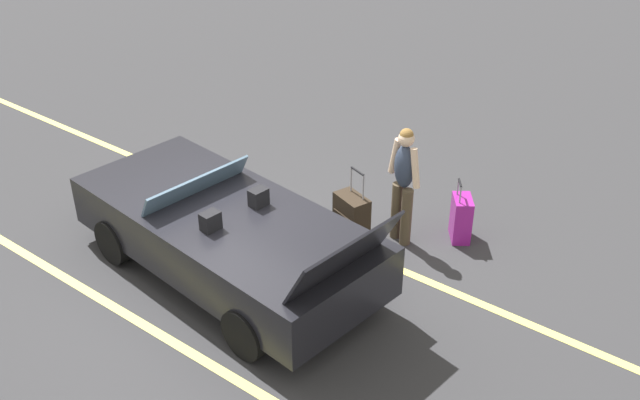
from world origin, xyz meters
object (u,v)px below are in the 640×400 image
Objects in this scene: convertible_car at (216,229)px; traveler_person at (404,180)px; suitcase_medium_bright at (461,218)px; suitcase_large_black at (351,221)px.

traveler_person reaches higher than convertible_car.
suitcase_medium_bright is at bearing 149.51° from traveler_person.
suitcase_medium_bright is (-1.08, -1.02, -0.06)m from suitcase_large_black.
traveler_person is (-1.49, -1.95, 0.34)m from convertible_car.
traveler_person reaches higher than suitcase_large_black.
traveler_person reaches higher than suitcase_medium_bright.
suitcase_large_black is at bearing -119.04° from convertible_car.
suitcase_medium_bright is at bearing 152.50° from suitcase_large_black.
suitcase_medium_bright is 0.53× the size of traveler_person.
suitcase_large_black is at bearing -23.73° from traveler_person.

